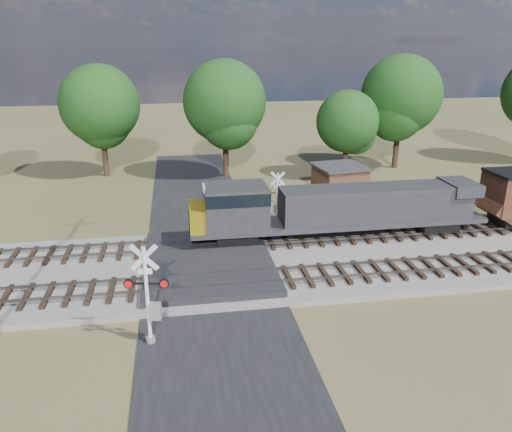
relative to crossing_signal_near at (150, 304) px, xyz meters
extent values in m
plane|color=#454826|center=(2.85, 6.43, -1.89)|extent=(160.00, 160.00, 0.00)
cube|color=gray|center=(12.85, 6.93, -1.74)|extent=(140.00, 10.00, 0.30)
cube|color=black|center=(2.85, 6.43, -1.85)|extent=(7.00, 60.00, 0.08)
cube|color=#262628|center=(2.85, 6.93, -1.58)|extent=(7.00, 9.00, 0.62)
cube|color=black|center=(4.85, 4.43, -1.50)|extent=(44.00, 2.60, 0.18)
cube|color=#605A52|center=(12.85, 3.72, -1.34)|extent=(140.00, 0.08, 0.15)
cube|color=#605A52|center=(12.85, 5.15, -1.34)|extent=(140.00, 0.08, 0.15)
cube|color=black|center=(4.85, 9.43, -1.50)|extent=(44.00, 2.60, 0.18)
cube|color=#605A52|center=(12.85, 8.72, -1.34)|extent=(140.00, 0.08, 0.15)
cube|color=#605A52|center=(12.85, 10.15, -1.34)|extent=(140.00, 0.08, 0.15)
cylinder|color=silver|center=(-0.09, 0.01, 0.31)|extent=(0.15, 0.15, 4.41)
cylinder|color=#939598|center=(-0.09, 0.01, -1.72)|extent=(0.40, 0.40, 0.33)
cube|color=silver|center=(-0.09, 0.01, 2.08)|extent=(1.15, 0.21, 1.15)
cube|color=silver|center=(-0.09, 0.01, 2.08)|extent=(1.15, 0.21, 1.15)
cube|color=silver|center=(-0.09, 0.01, 1.47)|extent=(0.55, 0.11, 0.24)
cube|color=black|center=(-0.09, 0.01, 0.92)|extent=(1.75, 0.32, 0.07)
cylinder|color=red|center=(-0.80, 0.12, 0.92)|extent=(0.41, 0.17, 0.40)
cylinder|color=red|center=(0.62, -0.09, 0.92)|extent=(0.41, 0.17, 0.40)
cube|color=#939598|center=(0.18, -0.03, -0.35)|extent=(0.54, 0.40, 0.72)
cylinder|color=silver|center=(8.00, 12.95, 0.00)|extent=(0.13, 0.13, 3.77)
cylinder|color=#939598|center=(8.00, 12.95, -1.75)|extent=(0.34, 0.34, 0.28)
cube|color=silver|center=(8.00, 12.95, 1.50)|extent=(0.98, 0.21, 0.99)
cube|color=silver|center=(8.00, 12.95, 1.50)|extent=(0.98, 0.21, 0.99)
cube|color=silver|center=(8.00, 12.95, 0.99)|extent=(0.47, 0.11, 0.21)
cube|color=black|center=(8.00, 12.95, 0.51)|extent=(1.49, 0.32, 0.06)
cylinder|color=red|center=(8.61, 12.85, 0.51)|extent=(0.35, 0.15, 0.34)
cylinder|color=red|center=(7.40, 13.06, 0.51)|extent=(0.35, 0.15, 0.34)
cube|color=#939598|center=(7.77, 13.00, -0.57)|extent=(0.47, 0.35, 0.61)
cube|color=#4F3122|center=(14.38, 18.89, -0.66)|extent=(3.97, 3.97, 2.45)
cube|color=#2F2F32|center=(14.38, 18.89, 0.65)|extent=(4.36, 4.36, 0.18)
cylinder|color=black|center=(-5.17, 28.93, 0.67)|extent=(0.56, 0.56, 5.12)
sphere|color=#153D13|center=(-5.17, 28.93, 4.76)|extent=(7.16, 7.16, 7.16)
cylinder|color=black|center=(5.95, 26.81, 0.77)|extent=(0.56, 0.56, 5.33)
sphere|color=#153D13|center=(5.95, 26.81, 5.04)|extent=(7.46, 7.46, 7.46)
cylinder|color=black|center=(16.80, 24.67, 0.12)|extent=(0.56, 0.56, 4.01)
sphere|color=#153D13|center=(16.80, 24.67, 3.33)|extent=(5.62, 5.62, 5.62)
cylinder|color=black|center=(23.12, 27.66, 0.86)|extent=(0.56, 0.56, 5.50)
sphere|color=#153D13|center=(23.12, 27.66, 5.26)|extent=(7.70, 7.70, 7.70)
camera|label=1|loc=(1.36, -18.55, 10.18)|focal=35.00mm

